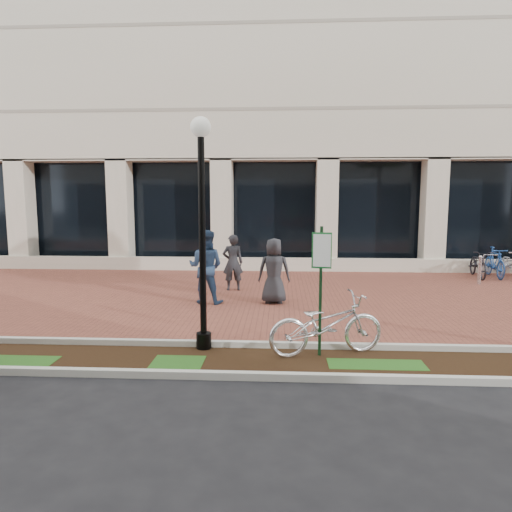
# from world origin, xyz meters

# --- Properties ---
(ground) EXTENTS (120.00, 120.00, 0.00)m
(ground) POSITION_xyz_m (0.00, 0.00, 0.00)
(ground) COLOR black
(ground) RESTS_ON ground
(brick_plaza) EXTENTS (40.00, 9.00, 0.01)m
(brick_plaza) POSITION_xyz_m (0.00, 0.00, 0.01)
(brick_plaza) COLOR brown
(brick_plaza) RESTS_ON ground
(planting_strip) EXTENTS (40.00, 1.50, 0.01)m
(planting_strip) POSITION_xyz_m (0.00, -5.25, 0.01)
(planting_strip) COLOR black
(planting_strip) RESTS_ON ground
(curb_plaza_side) EXTENTS (40.00, 0.12, 0.12)m
(curb_plaza_side) POSITION_xyz_m (0.00, -4.50, 0.06)
(curb_plaza_side) COLOR beige
(curb_plaza_side) RESTS_ON ground
(curb_street_side) EXTENTS (40.00, 0.12, 0.12)m
(curb_street_side) POSITION_xyz_m (0.00, -6.00, 0.06)
(curb_street_side) COLOR beige
(curb_street_side) RESTS_ON ground
(near_office_building) EXTENTS (40.00, 12.12, 16.00)m
(near_office_building) POSITION_xyz_m (0.00, 10.47, 10.05)
(near_office_building) COLOR beige
(near_office_building) RESTS_ON ground
(parking_sign) EXTENTS (0.34, 0.07, 2.29)m
(parking_sign) POSITION_xyz_m (0.97, -4.88, 1.47)
(parking_sign) COLOR #153C1E
(parking_sign) RESTS_ON ground
(lamppost) EXTENTS (0.36, 0.36, 4.17)m
(lamppost) POSITION_xyz_m (-1.13, -4.60, 2.36)
(lamppost) COLOR black
(lamppost) RESTS_ON ground
(locked_bicycle) EXTENTS (2.23, 1.30, 1.11)m
(locked_bicycle) POSITION_xyz_m (1.09, -4.80, 0.55)
(locked_bicycle) COLOR silver
(locked_bicycle) RESTS_ON ground
(pedestrian_left) EXTENTS (0.68, 0.52, 1.69)m
(pedestrian_left) POSITION_xyz_m (-1.16, 0.75, 0.84)
(pedestrian_left) COLOR #26262B
(pedestrian_left) RESTS_ON ground
(pedestrian_mid) EXTENTS (1.05, 0.88, 1.94)m
(pedestrian_mid) POSITION_xyz_m (-1.69, -0.94, 0.97)
(pedestrian_mid) COLOR navy
(pedestrian_mid) RESTS_ON ground
(pedestrian_right) EXTENTS (0.85, 0.55, 1.73)m
(pedestrian_right) POSITION_xyz_m (0.10, -0.87, 0.86)
(pedestrian_right) COLOR #27272B
(pedestrian_right) RESTS_ON ground
(bollard) EXTENTS (0.12, 0.12, 0.95)m
(bollard) POSITION_xyz_m (6.64, 2.12, 0.48)
(bollard) COLOR #BDBCC1
(bollard) RESTS_ON ground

